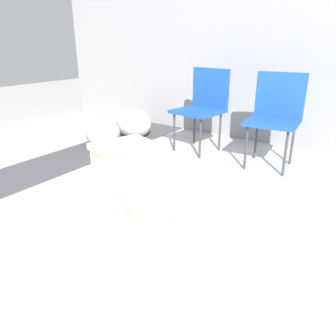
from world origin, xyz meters
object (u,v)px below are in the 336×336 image
(folding_chair_left, at_px, (204,101))
(boulder_near, at_px, (103,133))
(folding_chair_middle, at_px, (276,110))
(boulder_far, at_px, (134,123))
(toilet, at_px, (140,195))

(folding_chair_left, distance_m, boulder_near, 1.14)
(folding_chair_middle, distance_m, boulder_far, 1.70)
(folding_chair_middle, xyz_separation_m, boulder_near, (-1.68, -0.54, -0.36))
(folding_chair_middle, bearing_deg, toilet, -15.98)
(folding_chair_middle, relative_size, boulder_near, 1.98)
(toilet, xyz_separation_m, boulder_near, (-1.39, 1.06, -0.07))
(toilet, height_order, boulder_far, toilet)
(boulder_far, bearing_deg, folding_chair_middle, 1.42)
(folding_chair_left, height_order, boulder_near, folding_chair_left)
(boulder_near, bearing_deg, folding_chair_middle, 17.71)
(folding_chair_left, xyz_separation_m, boulder_far, (-0.90, -0.08, -0.34))
(toilet, bearing_deg, boulder_near, 160.36)
(toilet, xyz_separation_m, folding_chair_left, (-0.47, 1.63, 0.29))
(toilet, height_order, boulder_near, toilet)
(boulder_far, bearing_deg, toilet, -48.64)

